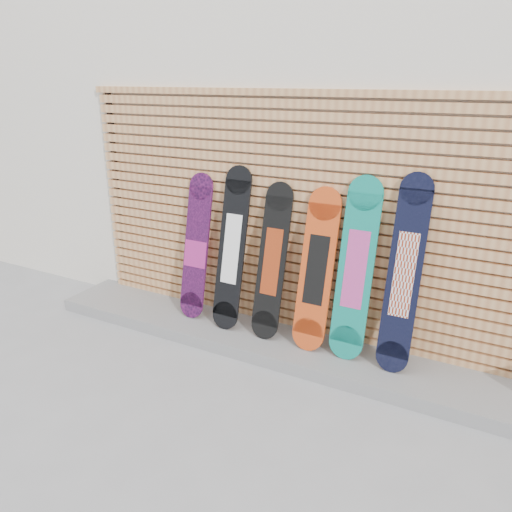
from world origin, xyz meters
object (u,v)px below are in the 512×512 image
Objects in this scene: snowboard_1 at (232,249)px; snowboard_5 at (404,275)px; snowboard_3 at (317,270)px; snowboard_0 at (196,248)px; snowboard_4 at (356,269)px; snowboard_2 at (272,262)px.

snowboard_5 reaches higher than snowboard_1.
snowboard_1 is 1.58m from snowboard_5.
snowboard_1 is 0.85m from snowboard_3.
snowboard_4 is at bearing -0.32° from snowboard_0.
snowboard_2 is 0.43m from snowboard_3.
snowboard_2 is at bearing 179.86° from snowboard_3.
snowboard_2 is at bearing -1.17° from snowboard_0.
snowboard_4 is 0.40m from snowboard_5.
snowboard_1 is at bearing -179.80° from snowboard_3.
snowboard_2 is at bearing 0.56° from snowboard_1.
snowboard_4 is (0.77, 0.01, 0.06)m from snowboard_2.
snowboard_1 is at bearing -179.44° from snowboard_2.
snowboard_1 is 0.95× the size of snowboard_5.
snowboard_0 is 0.83m from snowboard_2.
snowboard_5 is at bearing 0.02° from snowboard_2.
snowboard_3 is at bearing -0.82° from snowboard_0.
snowboard_4 is at bearing 0.59° from snowboard_1.
snowboard_5 is (0.74, 0.00, 0.09)m from snowboard_3.
snowboard_4 reaches higher than snowboard_1.
snowboard_5 is (1.16, 0.00, 0.09)m from snowboard_2.
snowboard_2 is (0.42, 0.00, -0.06)m from snowboard_1.
snowboard_0 is at bearing 178.83° from snowboard_2.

